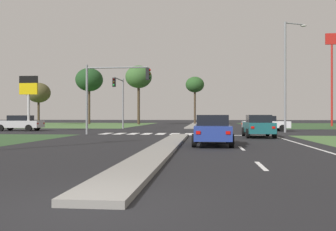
{
  "coord_description": "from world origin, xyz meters",
  "views": [
    {
      "loc": [
        1.87,
        -5.82,
        1.48
      ],
      "look_at": [
        -2.35,
        36.21,
        1.52
      ],
      "focal_mm": 40.14,
      "sensor_mm": 36.0,
      "label": 1
    }
  ],
  "objects_px": {
    "traffic_signal_near_left": "(110,86)",
    "treeline_near": "(39,93)",
    "car_blue_third": "(212,130)",
    "car_silver_near": "(20,123)",
    "treeline_fourth": "(195,85)",
    "car_teal_fourth": "(258,126)",
    "fastfood_pole_sign": "(332,60)",
    "traffic_signal_far_left": "(120,94)",
    "car_white_second": "(265,123)",
    "street_lamp_second": "(287,71)",
    "treeline_second": "(89,80)",
    "fuel_price_totem": "(29,91)",
    "treeline_third": "(139,77)"
  },
  "relations": [
    {
      "from": "car_white_second",
      "to": "street_lamp_second",
      "type": "distance_m",
      "value": 5.74
    },
    {
      "from": "car_silver_near",
      "to": "treeline_third",
      "type": "xyz_separation_m",
      "value": [
        6.8,
        28.7,
        7.39
      ]
    },
    {
      "from": "car_white_second",
      "to": "treeline_fourth",
      "type": "height_order",
      "value": "treeline_fourth"
    },
    {
      "from": "car_teal_fourth",
      "to": "street_lamp_second",
      "type": "bearing_deg",
      "value": 65.4
    },
    {
      "from": "street_lamp_second",
      "to": "treeline_second",
      "type": "relative_size",
      "value": 0.97
    },
    {
      "from": "car_teal_fourth",
      "to": "treeline_second",
      "type": "height_order",
      "value": "treeline_second"
    },
    {
      "from": "car_white_second",
      "to": "treeline_second",
      "type": "xyz_separation_m",
      "value": [
        -26.97,
        29.4,
        7.3
      ]
    },
    {
      "from": "car_white_second",
      "to": "traffic_signal_near_left",
      "type": "bearing_deg",
      "value": -58.76
    },
    {
      "from": "car_white_second",
      "to": "treeline_second",
      "type": "height_order",
      "value": "treeline_second"
    },
    {
      "from": "treeline_near",
      "to": "fuel_price_totem",
      "type": "bearing_deg",
      "value": -66.92
    },
    {
      "from": "car_silver_near",
      "to": "car_blue_third",
      "type": "height_order",
      "value": "car_silver_near"
    },
    {
      "from": "treeline_near",
      "to": "treeline_third",
      "type": "distance_m",
      "value": 17.71
    },
    {
      "from": "car_blue_third",
      "to": "fastfood_pole_sign",
      "type": "xyz_separation_m",
      "value": [
        17.85,
        37.26,
        8.86
      ]
    },
    {
      "from": "treeline_near",
      "to": "fastfood_pole_sign",
      "type": "bearing_deg",
      "value": -7.8
    },
    {
      "from": "car_silver_near",
      "to": "traffic_signal_near_left",
      "type": "bearing_deg",
      "value": -120.18
    },
    {
      "from": "traffic_signal_far_left",
      "to": "fastfood_pole_sign",
      "type": "height_order",
      "value": "fastfood_pole_sign"
    },
    {
      "from": "street_lamp_second",
      "to": "treeline_fourth",
      "type": "relative_size",
      "value": 1.19
    },
    {
      "from": "car_teal_fourth",
      "to": "car_white_second",
      "type": "bearing_deg",
      "value": 78.67
    },
    {
      "from": "treeline_third",
      "to": "traffic_signal_near_left",
      "type": "bearing_deg",
      "value": -83.41
    },
    {
      "from": "fastfood_pole_sign",
      "to": "treeline_second",
      "type": "distance_m",
      "value": 40.72
    },
    {
      "from": "car_teal_fourth",
      "to": "traffic_signal_far_left",
      "type": "distance_m",
      "value": 19.6
    },
    {
      "from": "car_teal_fourth",
      "to": "treeline_second",
      "type": "distance_m",
      "value": 47.75
    },
    {
      "from": "traffic_signal_far_left",
      "to": "street_lamp_second",
      "type": "bearing_deg",
      "value": -20.99
    },
    {
      "from": "fastfood_pole_sign",
      "to": "treeline_fourth",
      "type": "height_order",
      "value": "fastfood_pole_sign"
    },
    {
      "from": "fastfood_pole_sign",
      "to": "treeline_fourth",
      "type": "distance_m",
      "value": 22.11
    },
    {
      "from": "traffic_signal_near_left",
      "to": "car_silver_near",
      "type": "bearing_deg",
      "value": 149.82
    },
    {
      "from": "traffic_signal_far_left",
      "to": "fuel_price_totem",
      "type": "distance_m",
      "value": 9.69
    },
    {
      "from": "fastfood_pole_sign",
      "to": "fuel_price_totem",
      "type": "bearing_deg",
      "value": -148.51
    },
    {
      "from": "car_blue_third",
      "to": "fastfood_pole_sign",
      "type": "bearing_deg",
      "value": 64.4
    },
    {
      "from": "street_lamp_second",
      "to": "fastfood_pole_sign",
      "type": "height_order",
      "value": "fastfood_pole_sign"
    },
    {
      "from": "car_white_second",
      "to": "treeline_third",
      "type": "distance_m",
      "value": 32.89
    },
    {
      "from": "car_silver_near",
      "to": "car_blue_third",
      "type": "xyz_separation_m",
      "value": [
        18.71,
        -16.4,
        -0.0
      ]
    },
    {
      "from": "treeline_third",
      "to": "treeline_fourth",
      "type": "bearing_deg",
      "value": 6.11
    },
    {
      "from": "traffic_signal_near_left",
      "to": "fastfood_pole_sign",
      "type": "xyz_separation_m",
      "value": [
        25.72,
        27.17,
        5.77
      ]
    },
    {
      "from": "traffic_signal_far_left",
      "to": "treeline_third",
      "type": "distance_m",
      "value": 23.91
    },
    {
      "from": "car_teal_fourth",
      "to": "fastfood_pole_sign",
      "type": "height_order",
      "value": "fastfood_pole_sign"
    },
    {
      "from": "car_teal_fourth",
      "to": "fuel_price_totem",
      "type": "height_order",
      "value": "fuel_price_totem"
    },
    {
      "from": "traffic_signal_near_left",
      "to": "treeline_near",
      "type": "height_order",
      "value": "treeline_near"
    },
    {
      "from": "car_blue_third",
      "to": "fastfood_pole_sign",
      "type": "relative_size",
      "value": 0.34
    },
    {
      "from": "car_blue_third",
      "to": "traffic_signal_far_left",
      "type": "distance_m",
      "value": 23.98
    },
    {
      "from": "treeline_fourth",
      "to": "car_white_second",
      "type": "bearing_deg",
      "value": -74.67
    },
    {
      "from": "traffic_signal_far_left",
      "to": "treeline_fourth",
      "type": "relative_size",
      "value": 0.69
    },
    {
      "from": "car_white_second",
      "to": "treeline_fourth",
      "type": "xyz_separation_m",
      "value": [
        -7.66,
        27.96,
        6.07
      ]
    },
    {
      "from": "car_silver_near",
      "to": "fastfood_pole_sign",
      "type": "bearing_deg",
      "value": -60.29
    },
    {
      "from": "car_silver_near",
      "to": "treeline_fourth",
      "type": "xyz_separation_m",
      "value": [
        16.51,
        29.74,
        6.05
      ]
    },
    {
      "from": "traffic_signal_far_left",
      "to": "treeline_fourth",
      "type": "bearing_deg",
      "value": 72.75
    },
    {
      "from": "car_white_second",
      "to": "treeline_fourth",
      "type": "distance_m",
      "value": 29.62
    },
    {
      "from": "car_blue_third",
      "to": "traffic_signal_near_left",
      "type": "height_order",
      "value": "traffic_signal_near_left"
    },
    {
      "from": "traffic_signal_near_left",
      "to": "treeline_near",
      "type": "distance_m",
      "value": 39.95
    },
    {
      "from": "car_silver_near",
      "to": "treeline_fourth",
      "type": "distance_m",
      "value": 34.55
    }
  ]
}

